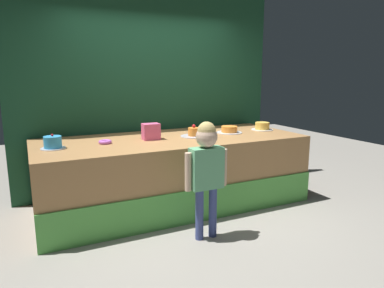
% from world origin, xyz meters
% --- Properties ---
extents(ground_plane, '(12.00, 12.00, 0.00)m').
position_xyz_m(ground_plane, '(0.00, 0.00, 0.00)').
color(ground_plane, gray).
extents(stage_platform, '(3.33, 1.37, 0.87)m').
position_xyz_m(stage_platform, '(0.00, 0.67, 0.43)').
color(stage_platform, '#B27F4C').
rests_on(stage_platform, ground_plane).
extents(curtain_backdrop, '(3.82, 0.08, 2.92)m').
position_xyz_m(curtain_backdrop, '(0.00, 1.45, 1.46)').
color(curtain_backdrop, '#19472D').
rests_on(curtain_backdrop, ground_plane).
extents(child_figure, '(0.47, 0.21, 1.21)m').
position_xyz_m(child_figure, '(-0.08, -0.38, 0.78)').
color(child_figure, '#3F4C8C').
rests_on(child_figure, ground_plane).
extents(pink_box, '(0.21, 0.16, 0.20)m').
position_xyz_m(pink_box, '(-0.28, 0.68, 0.97)').
color(pink_box, '#EB5B8F').
rests_on(pink_box, stage_platform).
extents(donut, '(0.15, 0.15, 0.04)m').
position_xyz_m(donut, '(-0.85, 0.66, 0.89)').
color(donut, '#CC66D8').
rests_on(donut, stage_platform).
extents(cake_far_left, '(0.26, 0.26, 0.16)m').
position_xyz_m(cake_far_left, '(-1.41, 0.62, 0.94)').
color(cake_far_left, silver).
rests_on(cake_far_left, stage_platform).
extents(cake_center_left, '(0.34, 0.34, 0.16)m').
position_xyz_m(cake_center_left, '(0.28, 0.64, 0.92)').
color(cake_center_left, silver).
rests_on(cake_center_left, stage_platform).
extents(cake_center_right, '(0.35, 0.35, 0.09)m').
position_xyz_m(cake_center_right, '(0.85, 0.68, 0.91)').
color(cake_center_right, silver).
rests_on(cake_center_right, stage_platform).
extents(cake_far_right, '(0.31, 0.31, 0.11)m').
position_xyz_m(cake_far_right, '(1.41, 0.69, 0.92)').
color(cake_far_right, white).
rests_on(cake_far_right, stage_platform).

